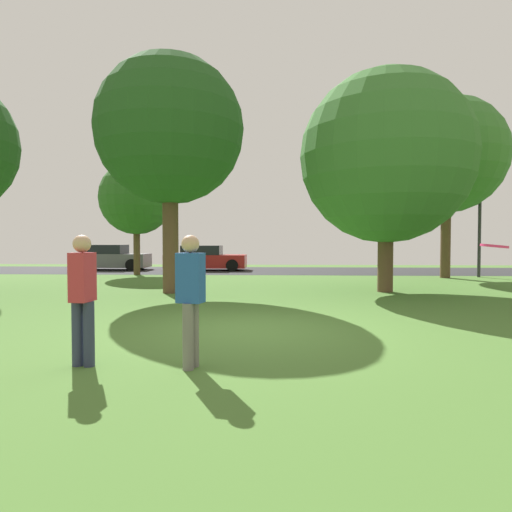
{
  "coord_description": "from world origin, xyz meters",
  "views": [
    {
      "loc": [
        0.52,
        -8.01,
        1.62
      ],
      "look_at": [
        0.0,
        2.67,
        1.25
      ],
      "focal_mm": 31.13,
      "sensor_mm": 36.0,
      "label": 1
    }
  ],
  "objects_px": {
    "oak_tree_center": "(170,131)",
    "street_lamp_post": "(480,227)",
    "oak_tree_right": "(447,155)",
    "person_thrower": "(191,295)",
    "maple_tree_far": "(136,198)",
    "oak_tree_left": "(386,157)",
    "parked_car_red": "(205,259)",
    "person_walking": "(83,294)",
    "parked_car_grey": "(110,258)",
    "frisbee_disc": "(494,246)"
  },
  "relations": [
    {
      "from": "oak_tree_center",
      "to": "street_lamp_post",
      "type": "relative_size",
      "value": 1.62
    },
    {
      "from": "oak_tree_right",
      "to": "person_thrower",
      "type": "xyz_separation_m",
      "value": [
        -8.44,
        -14.22,
        -4.39
      ]
    },
    {
      "from": "maple_tree_far",
      "to": "oak_tree_left",
      "type": "xyz_separation_m",
      "value": [
        10.13,
        -6.63,
        0.59
      ]
    },
    {
      "from": "oak_tree_left",
      "to": "street_lamp_post",
      "type": "relative_size",
      "value": 1.55
    },
    {
      "from": "maple_tree_far",
      "to": "parked_car_red",
      "type": "xyz_separation_m",
      "value": [
        2.74,
        3.35,
        -3.03
      ]
    },
    {
      "from": "maple_tree_far",
      "to": "person_walking",
      "type": "height_order",
      "value": "maple_tree_far"
    },
    {
      "from": "oak_tree_right",
      "to": "parked_car_grey",
      "type": "distance_m",
      "value": 17.94
    },
    {
      "from": "person_thrower",
      "to": "person_walking",
      "type": "relative_size",
      "value": 1.0
    },
    {
      "from": "oak_tree_left",
      "to": "person_walking",
      "type": "height_order",
      "value": "oak_tree_left"
    },
    {
      "from": "oak_tree_left",
      "to": "person_thrower",
      "type": "height_order",
      "value": "oak_tree_left"
    },
    {
      "from": "parked_car_red",
      "to": "street_lamp_post",
      "type": "bearing_deg",
      "value": -17.09
    },
    {
      "from": "parked_car_red",
      "to": "person_walking",
      "type": "bearing_deg",
      "value": -85.48
    },
    {
      "from": "parked_car_red",
      "to": "street_lamp_post",
      "type": "relative_size",
      "value": 0.97
    },
    {
      "from": "oak_tree_center",
      "to": "street_lamp_post",
      "type": "bearing_deg",
      "value": 28.29
    },
    {
      "from": "oak_tree_center",
      "to": "person_walking",
      "type": "relative_size",
      "value": 4.32
    },
    {
      "from": "parked_car_grey",
      "to": "frisbee_disc",
      "type": "bearing_deg",
      "value": -59.42
    },
    {
      "from": "person_walking",
      "to": "frisbee_disc",
      "type": "bearing_deg",
      "value": -94.07
    },
    {
      "from": "maple_tree_far",
      "to": "parked_car_red",
      "type": "bearing_deg",
      "value": 50.77
    },
    {
      "from": "oak_tree_right",
      "to": "person_thrower",
      "type": "relative_size",
      "value": 4.65
    },
    {
      "from": "maple_tree_far",
      "to": "oak_tree_left",
      "type": "height_order",
      "value": "oak_tree_left"
    },
    {
      "from": "oak_tree_center",
      "to": "frisbee_disc",
      "type": "distance_m",
      "value": 11.03
    },
    {
      "from": "maple_tree_far",
      "to": "oak_tree_right",
      "type": "height_order",
      "value": "oak_tree_right"
    },
    {
      "from": "parked_car_grey",
      "to": "parked_car_red",
      "type": "distance_m",
      "value": 5.39
    },
    {
      "from": "maple_tree_far",
      "to": "person_thrower",
      "type": "xyz_separation_m",
      "value": [
        5.61,
        -15.31,
        -2.72
      ]
    },
    {
      "from": "person_thrower",
      "to": "street_lamp_post",
      "type": "bearing_deg",
      "value": 69.46
    },
    {
      "from": "oak_tree_left",
      "to": "street_lamp_post",
      "type": "xyz_separation_m",
      "value": [
        5.57,
        5.99,
        -2.0
      ]
    },
    {
      "from": "oak_tree_right",
      "to": "oak_tree_left",
      "type": "relative_size",
      "value": 1.13
    },
    {
      "from": "oak_tree_center",
      "to": "parked_car_red",
      "type": "relative_size",
      "value": 1.67
    },
    {
      "from": "maple_tree_far",
      "to": "parked_car_red",
      "type": "distance_m",
      "value": 5.28
    },
    {
      "from": "oak_tree_center",
      "to": "frisbee_disc",
      "type": "bearing_deg",
      "value": -57.99
    },
    {
      "from": "maple_tree_far",
      "to": "person_thrower",
      "type": "relative_size",
      "value": 3.2
    },
    {
      "from": "frisbee_disc",
      "to": "parked_car_red",
      "type": "xyz_separation_m",
      "value": [
        -6.22,
        19.49,
        -0.93
      ]
    },
    {
      "from": "oak_tree_center",
      "to": "parked_car_red",
      "type": "bearing_deg",
      "value": 93.57
    },
    {
      "from": "person_thrower",
      "to": "frisbee_disc",
      "type": "height_order",
      "value": "person_thrower"
    },
    {
      "from": "person_walking",
      "to": "oak_tree_right",
      "type": "bearing_deg",
      "value": -28.61
    },
    {
      "from": "frisbee_disc",
      "to": "street_lamp_post",
      "type": "distance_m",
      "value": 16.92
    },
    {
      "from": "person_walking",
      "to": "parked_car_red",
      "type": "xyz_separation_m",
      "value": [
        -1.47,
        18.64,
        -0.31
      ]
    },
    {
      "from": "frisbee_disc",
      "to": "maple_tree_far",
      "type": "bearing_deg",
      "value": 119.02
    },
    {
      "from": "parked_car_grey",
      "to": "oak_tree_right",
      "type": "bearing_deg",
      "value": -15.36
    },
    {
      "from": "street_lamp_post",
      "to": "parked_car_grey",
      "type": "bearing_deg",
      "value": 167.32
    },
    {
      "from": "oak_tree_right",
      "to": "oak_tree_center",
      "type": "bearing_deg",
      "value": -149.97
    },
    {
      "from": "person_walking",
      "to": "person_thrower",
      "type": "bearing_deg",
      "value": -84.84
    },
    {
      "from": "oak_tree_center",
      "to": "parked_car_grey",
      "type": "distance_m",
      "value": 13.08
    },
    {
      "from": "oak_tree_center",
      "to": "parked_car_grey",
      "type": "relative_size",
      "value": 1.75
    },
    {
      "from": "person_thrower",
      "to": "person_walking",
      "type": "height_order",
      "value": "person_walking"
    },
    {
      "from": "person_walking",
      "to": "parked_car_red",
      "type": "bearing_deg",
      "value": 10.65
    },
    {
      "from": "person_thrower",
      "to": "frisbee_disc",
      "type": "bearing_deg",
      "value": 0.0
    },
    {
      "from": "frisbee_disc",
      "to": "parked_car_grey",
      "type": "bearing_deg",
      "value": 120.58
    },
    {
      "from": "oak_tree_center",
      "to": "oak_tree_left",
      "type": "height_order",
      "value": "oak_tree_center"
    },
    {
      "from": "maple_tree_far",
      "to": "frisbee_disc",
      "type": "height_order",
      "value": "maple_tree_far"
    }
  ]
}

